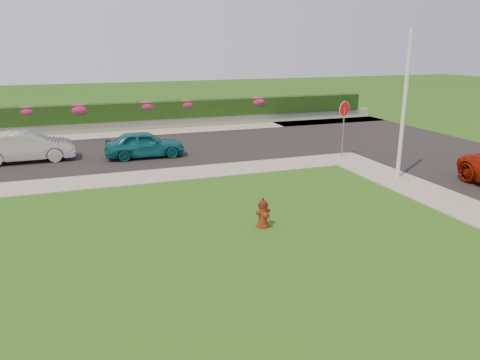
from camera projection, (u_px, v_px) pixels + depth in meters
name	position (u px, v px, depth m)	size (l,w,h in m)	color
ground	(296.00, 260.00, 11.80)	(120.00, 120.00, 0.00)	black
street_far	(76.00, 155.00, 22.84)	(26.00, 8.00, 0.04)	black
sidewalk_far	(52.00, 185.00, 18.00)	(24.00, 2.00, 0.04)	gray
curb_corner	(345.00, 159.00, 22.19)	(2.00, 2.00, 0.04)	gray
sidewalk_beyond	(144.00, 133.00, 28.65)	(34.00, 2.00, 0.04)	gray
retaining_wall	(140.00, 124.00, 29.93)	(34.00, 0.40, 0.60)	gray
hedge	(139.00, 111.00, 29.78)	(32.00, 0.90, 1.10)	black
fire_hydrant	(263.00, 213.00, 13.86)	(0.47, 0.44, 0.90)	#53160D
sedan_teal	(144.00, 144.00, 22.24)	(1.50, 3.72, 1.27)	#0D5965
sedan_silver	(26.00, 147.00, 21.41)	(1.47, 4.21, 1.39)	#A9ABB1
utility_pole	(404.00, 106.00, 18.15)	(0.16, 0.16, 5.85)	silver
stop_sign	(344.00, 116.00, 21.85)	(0.71, 0.25, 2.72)	slate
flower_clump_b	(27.00, 111.00, 27.50)	(1.28, 0.82, 0.64)	#BA1F6B
flower_clump_c	(79.00, 109.00, 28.45)	(1.41, 0.91, 0.71)	#BA1F6B
flower_clump_d	(146.00, 106.00, 29.76)	(1.31, 0.84, 0.66)	#BA1F6B
flower_clump_e	(187.00, 104.00, 30.62)	(1.29, 0.83, 0.65)	#BA1F6B
flower_clump_f	(257.00, 102.00, 32.23)	(1.41, 0.91, 0.71)	#BA1F6B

